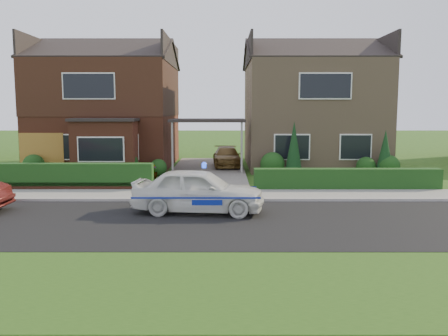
{
  "coord_description": "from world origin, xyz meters",
  "views": [
    {
      "loc": [
        0.85,
        -13.53,
        3.27
      ],
      "look_at": [
        0.84,
        3.5,
        1.15
      ],
      "focal_mm": 38.0,
      "sensor_mm": 36.0,
      "label": 1
    }
  ],
  "objects": [
    {
      "name": "house_left",
      "position": [
        -5.78,
        13.9,
        3.81
      ],
      "size": [
        7.5,
        9.53,
        7.25
      ],
      "color": "brown",
      "rests_on": "ground"
    },
    {
      "name": "grass_verge",
      "position": [
        0.0,
        -5.0,
        0.0
      ],
      "size": [
        60.0,
        4.0,
        0.01
      ],
      "primitive_type": "cube",
      "color": "#214412",
      "rests_on": "ground"
    },
    {
      "name": "hedge_left",
      "position": [
        -5.8,
        5.45,
        0.0
      ],
      "size": [
        7.5,
        0.55,
        0.9
      ],
      "primitive_type": "cube",
      "color": "#113514",
      "rests_on": "ground"
    },
    {
      "name": "shrub_right_far",
      "position": [
        8.8,
        9.2,
        0.54
      ],
      "size": [
        1.08,
        1.08,
        1.08
      ],
      "primitive_type": "sphere",
      "color": "#113514",
      "rests_on": "ground"
    },
    {
      "name": "potted_plant_b",
      "position": [
        -2.5,
        6.1,
        0.38
      ],
      "size": [
        0.54,
        0.53,
        0.76
      ],
      "primitive_type": "imported",
      "rotation": [
        0.0,
        0.0,
        0.69
      ],
      "color": "gray",
      "rests_on": "ground"
    },
    {
      "name": "driveway_car",
      "position": [
        1.0,
        12.61,
        0.65
      ],
      "size": [
        1.67,
        3.71,
        1.06
      ],
      "primitive_type": "imported",
      "rotation": [
        0.0,
        0.0,
        0.05
      ],
      "color": "brown",
      "rests_on": "driveway"
    },
    {
      "name": "shrub_right_mid",
      "position": [
        7.8,
        9.5,
        0.48
      ],
      "size": [
        0.96,
        0.96,
        0.96
      ],
      "primitive_type": "sphere",
      "color": "#113514",
      "rests_on": "ground"
    },
    {
      "name": "hedge_right",
      "position": [
        5.8,
        5.35,
        0.0
      ],
      "size": [
        7.5,
        0.55,
        0.8
      ],
      "primitive_type": "cube",
      "color": "#113514",
      "rests_on": "ground"
    },
    {
      "name": "dwarf_wall",
      "position": [
        -5.8,
        5.3,
        0.18
      ],
      "size": [
        7.7,
        0.25,
        0.36
      ],
      "primitive_type": "cube",
      "color": "brown",
      "rests_on": "ground"
    },
    {
      "name": "driveway",
      "position": [
        0.0,
        11.0,
        0.06
      ],
      "size": [
        3.8,
        12.0,
        0.12
      ],
      "primitive_type": "cube",
      "color": "#666059",
      "rests_on": "ground"
    },
    {
      "name": "conifer_a",
      "position": [
        4.2,
        9.2,
        1.3
      ],
      "size": [
        0.9,
        0.9,
        2.6
      ],
      "primitive_type": "cone",
      "color": "black",
      "rests_on": "ground"
    },
    {
      "name": "conifer_b",
      "position": [
        8.6,
        9.2,
        1.1
      ],
      "size": [
        0.9,
        0.9,
        2.2
      ],
      "primitive_type": "cone",
      "color": "black",
      "rests_on": "ground"
    },
    {
      "name": "kerb",
      "position": [
        0.0,
        3.05,
        0.06
      ],
      "size": [
        60.0,
        0.16,
        0.12
      ],
      "primitive_type": "cube",
      "color": "#9E9993",
      "rests_on": "ground"
    },
    {
      "name": "shrub_left_far",
      "position": [
        -8.5,
        9.5,
        0.54
      ],
      "size": [
        1.08,
        1.08,
        1.08
      ],
      "primitive_type": "sphere",
      "color": "#113514",
      "rests_on": "ground"
    },
    {
      "name": "ground",
      "position": [
        0.0,
        0.0,
        0.0
      ],
      "size": [
        120.0,
        120.0,
        0.0
      ],
      "primitive_type": "plane",
      "color": "#214412",
      "rests_on": "ground"
    },
    {
      "name": "police_car",
      "position": [
        0.03,
        1.2,
        0.71
      ],
      "size": [
        3.81,
        4.3,
        1.58
      ],
      "rotation": [
        0.0,
        0.0,
        1.46
      ],
      "color": "silver",
      "rests_on": "ground"
    },
    {
      "name": "shrub_left_near",
      "position": [
        -2.4,
        9.6,
        0.42
      ],
      "size": [
        0.84,
        0.84,
        0.84
      ],
      "primitive_type": "sphere",
      "color": "#113514",
      "rests_on": "ground"
    },
    {
      "name": "shrub_right_near",
      "position": [
        3.2,
        9.4,
        0.6
      ],
      "size": [
        1.2,
        1.2,
        1.2
      ],
      "primitive_type": "sphere",
      "color": "#113514",
      "rests_on": "ground"
    },
    {
      "name": "road",
      "position": [
        0.0,
        0.0,
        0.0
      ],
      "size": [
        60.0,
        6.0,
        0.02
      ],
      "primitive_type": "cube",
      "color": "black",
      "rests_on": "ground"
    },
    {
      "name": "potted_plant_c",
      "position": [
        -2.5,
        8.67,
        0.34
      ],
      "size": [
        0.41,
        0.41,
        0.68
      ],
      "primitive_type": "imported",
      "rotation": [
        0.0,
        0.0,
        1.5
      ],
      "color": "gray",
      "rests_on": "ground"
    },
    {
      "name": "house_right",
      "position": [
        5.8,
        13.99,
        3.66
      ],
      "size": [
        7.5,
        8.06,
        7.25
      ],
      "color": "#927659",
      "rests_on": "ground"
    },
    {
      "name": "sidewalk",
      "position": [
        0.0,
        4.1,
        0.05
      ],
      "size": [
        60.0,
        2.0,
        0.1
      ],
      "primitive_type": "cube",
      "color": "slate",
      "rests_on": "ground"
    },
    {
      "name": "potted_plant_a",
      "position": [
        -8.63,
        7.47,
        0.39
      ],
      "size": [
        0.47,
        0.36,
        0.79
      ],
      "primitive_type": "imported",
      "rotation": [
        0.0,
        0.0,
        0.22
      ],
      "color": "gray",
      "rests_on": "ground"
    },
    {
      "name": "shrub_left_mid",
      "position": [
        -4.0,
        9.3,
        0.66
      ],
      "size": [
        1.32,
        1.32,
        1.32
      ],
      "primitive_type": "sphere",
      "color": "#113514",
      "rests_on": "ground"
    },
    {
      "name": "carport_link",
      "position": [
        0.0,
        10.95,
        2.66
      ],
      "size": [
        3.8,
        3.0,
        2.77
      ],
      "color": "black",
      "rests_on": "ground"
    },
    {
      "name": "garage_door",
      "position": [
        -8.25,
        9.96,
        1.05
      ],
      "size": [
        2.2,
        0.1,
        2.1
      ],
      "primitive_type": "cube",
      "color": "#986121",
      "rests_on": "ground"
    }
  ]
}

